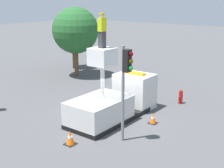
% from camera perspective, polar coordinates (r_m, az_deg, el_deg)
% --- Properties ---
extents(ground_plane, '(120.00, 120.00, 0.00)m').
position_cam_1_polar(ground_plane, '(17.44, -0.53, -6.50)').
color(ground_plane, '#4C4C4F').
extents(bucket_truck, '(5.94, 2.28, 4.07)m').
position_cam_1_polar(bucket_truck, '(17.46, 0.38, -3.26)').
color(bucket_truck, black).
rests_on(bucket_truck, ground).
extents(worker, '(0.40, 0.26, 1.75)m').
position_cam_1_polar(worker, '(15.80, -1.83, 9.75)').
color(worker, '#38383D').
rests_on(worker, bucket_truck).
extents(traffic_light_pole, '(0.34, 0.57, 4.52)m').
position_cam_1_polar(traffic_light_pole, '(13.88, 2.55, 1.62)').
color(traffic_light_pole, gray).
rests_on(traffic_light_pole, ground).
extents(fire_hydrant, '(0.49, 0.25, 0.91)m').
position_cam_1_polar(fire_hydrant, '(20.32, 12.44, -2.29)').
color(fire_hydrant, red).
rests_on(fire_hydrant, ground).
extents(traffic_cone_rear, '(0.50, 0.50, 0.67)m').
position_cam_1_polar(traffic_cone_rear, '(14.66, -7.66, -9.76)').
color(traffic_cone_rear, black).
rests_on(traffic_cone_rear, ground).
extents(traffic_cone_curbside, '(0.44, 0.44, 0.56)m').
position_cam_1_polar(traffic_cone_curbside, '(16.98, 7.50, -6.30)').
color(traffic_cone_curbside, black).
rests_on(traffic_cone_curbside, ground).
extents(tree_left_bg, '(2.41, 2.41, 4.29)m').
position_cam_1_polar(tree_left_bg, '(29.67, -7.02, 8.69)').
color(tree_left_bg, brown).
rests_on(tree_left_bg, ground).
extents(tree_right_bg, '(3.86, 3.86, 5.83)m').
position_cam_1_polar(tree_right_bg, '(26.46, -6.71, 9.69)').
color(tree_right_bg, brown).
rests_on(tree_right_bg, ground).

